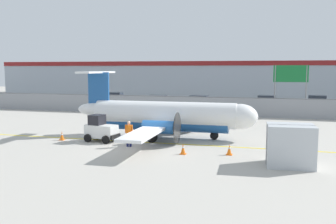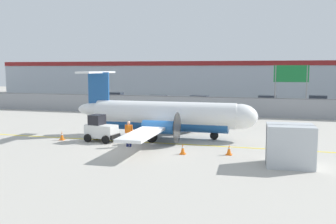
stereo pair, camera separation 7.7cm
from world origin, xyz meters
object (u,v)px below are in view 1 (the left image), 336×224
at_px(cargo_container, 290,145).
at_px(traffic_cone_near_right, 135,127).
at_px(parked_car_2, 200,102).
at_px(commuter_airplane, 168,116).
at_px(traffic_cone_far_right, 183,149).
at_px(parked_car_4, 316,101).
at_px(traffic_cone_near_left, 62,136).
at_px(ground_crew_worker, 129,132).
at_px(baggage_tug, 101,129).
at_px(traffic_cone_far_left, 229,150).
at_px(parked_car_3, 268,101).
at_px(parked_car_1, 158,101).
at_px(parked_car_0, 114,98).
at_px(highway_sign, 291,78).

xyz_separation_m(cargo_container, traffic_cone_near_right, (-11.74, 8.37, -0.79)).
bearing_deg(parked_car_2, commuter_airplane, -84.52).
distance_m(traffic_cone_far_right, parked_car_4, 32.30).
relative_size(traffic_cone_near_left, traffic_cone_near_right, 1.00).
xyz_separation_m(ground_crew_worker, traffic_cone_near_right, (-1.74, 6.00, -0.64)).
distance_m(baggage_tug, traffic_cone_far_right, 6.98).
height_order(traffic_cone_far_left, parked_car_3, parked_car_3).
xyz_separation_m(ground_crew_worker, parked_car_3, (8.69, 27.40, -0.06)).
relative_size(commuter_airplane, parked_car_1, 3.81).
bearing_deg(parked_car_2, cargo_container, -68.60).
bearing_deg(commuter_airplane, parked_car_0, 121.03).
bearing_deg(commuter_airplane, traffic_cone_near_right, 147.46).
xyz_separation_m(parked_car_4, highway_sign, (-3.80, -9.87, 3.24)).
relative_size(baggage_tug, cargo_container, 0.99).
bearing_deg(parked_car_2, ground_crew_worker, -88.75).
bearing_deg(highway_sign, cargo_container, -92.70).
relative_size(traffic_cone_far_right, parked_car_2, 0.15).
xyz_separation_m(cargo_container, parked_car_3, (-1.31, 29.77, -0.21)).
bearing_deg(cargo_container, parked_car_2, 106.69).
bearing_deg(baggage_tug, parked_car_3, 75.66).
height_order(traffic_cone_far_right, parked_car_3, parked_car_3).
distance_m(baggage_tug, parked_car_4, 32.96).
height_order(ground_crew_worker, parked_car_3, same).
relative_size(parked_car_2, highway_sign, 0.77).
bearing_deg(parked_car_0, traffic_cone_far_right, 118.35).
relative_size(commuter_airplane, parked_car_3, 3.70).
relative_size(traffic_cone_near_right, parked_car_2, 0.15).
bearing_deg(cargo_container, parked_car_3, 89.40).
bearing_deg(traffic_cone_near_right, ground_crew_worker, -73.81).
relative_size(commuter_airplane, traffic_cone_near_right, 25.02).
xyz_separation_m(commuter_airplane, traffic_cone_far_right, (2.35, -5.12, -1.29)).
height_order(parked_car_1, highway_sign, highway_sign).
height_order(parked_car_2, parked_car_3, same).
bearing_deg(traffic_cone_far_left, traffic_cone_far_right, -168.65).
bearing_deg(traffic_cone_far_right, parked_car_1, 109.84).
height_order(parked_car_0, parked_car_3, same).
bearing_deg(parked_car_3, parked_car_1, -160.93).
bearing_deg(parked_car_0, traffic_cone_near_right, 115.44).
xyz_separation_m(traffic_cone_far_left, highway_sign, (4.38, 19.99, 3.83)).
relative_size(baggage_tug, parked_car_0, 0.58).
height_order(traffic_cone_near_left, parked_car_4, parked_car_4).
bearing_deg(traffic_cone_far_left, parked_car_3, 85.82).
bearing_deg(parked_car_2, traffic_cone_far_right, -80.19).
bearing_deg(ground_crew_worker, parked_car_2, 0.05).
height_order(ground_crew_worker, cargo_container, cargo_container).
bearing_deg(parked_car_1, traffic_cone_far_left, -64.56).
distance_m(cargo_container, traffic_cone_near_left, 15.87).
bearing_deg(traffic_cone_near_right, cargo_container, -35.47).
relative_size(ground_crew_worker, parked_car_1, 0.40).
bearing_deg(parked_car_0, baggage_tug, 109.57).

